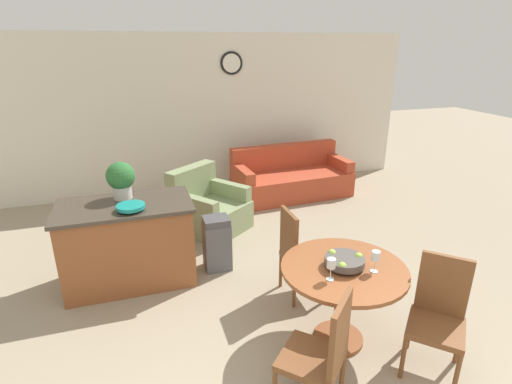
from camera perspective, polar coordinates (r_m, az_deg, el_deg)
The scene contains 14 objects.
wall_back at distance 7.17m, azimuth -8.78°, elevation 10.84°, with size 8.00×0.09×2.70m.
dining_table at distance 3.59m, azimuth 12.26°, elevation -12.79°, with size 1.07×1.07×0.76m.
dining_chair_near_left at distance 3.02m, azimuth 9.49°, elevation -21.56°, with size 0.59×0.59×0.97m.
dining_chair_near_right at distance 3.63m, azimuth 24.63°, elevation -15.29°, with size 0.59×0.59×0.97m.
dining_chair_far_side at distance 4.17m, azimuth 6.03°, elevation -8.43°, with size 0.42×0.42×0.97m.
fruit_bowl at distance 3.47m, azimuth 12.54°, elevation -9.56°, with size 0.34×0.34×0.12m.
wine_glass_left at distance 3.24m, azimuth 10.70°, elevation -10.12°, with size 0.07×0.07×0.19m.
wine_glass_right at distance 3.43m, azimuth 16.73°, elevation -8.85°, with size 0.07×0.07×0.19m.
kitchen_island at distance 4.63m, azimuth -17.73°, elevation -6.96°, with size 1.41×0.78×0.93m.
teal_bowl at distance 4.24m, azimuth -17.47°, elevation -2.01°, with size 0.29×0.29×0.06m.
potted_plant at distance 4.54m, azimuth -18.75°, elevation 1.84°, with size 0.31×0.31×0.41m.
trash_bin at distance 4.75m, azimuth -5.60°, elevation -7.30°, with size 0.30×0.27×0.65m.
couch at distance 7.03m, azimuth 4.99°, elevation 1.87°, with size 2.05×1.01×0.85m.
armchair at distance 5.76m, azimuth -6.86°, elevation -2.44°, with size 1.21×1.23×0.88m.
Camera 1 is at (-1.09, -1.57, 2.53)m, focal length 28.00 mm.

